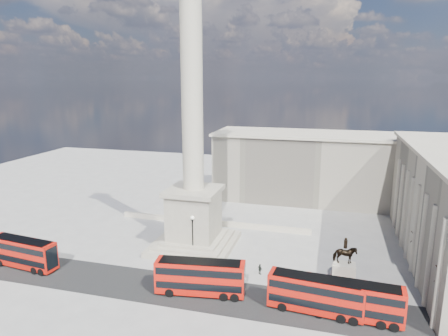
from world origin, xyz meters
TOP-DOWN VIEW (x-y plane):
  - ground at (0.00, 0.00)m, footprint 180.00×180.00m
  - asphalt_road at (5.00, -10.00)m, footprint 120.00×9.00m
  - nelsons_column at (0.00, 5.00)m, footprint 14.00×14.00m
  - balustrade_wall at (0.00, 16.00)m, footprint 40.00×0.60m
  - building_northeast at (20.00, 40.00)m, footprint 51.00×17.00m
  - red_bus_a at (-23.44, -9.91)m, footprint 11.95×3.94m
  - red_bus_b at (6.32, -10.25)m, footprint 12.65×4.45m
  - red_bus_c at (22.00, -10.54)m, footprint 12.25×3.83m
  - red_bus_d at (26.59, -10.68)m, footprint 12.15×3.46m
  - victorian_lamp at (1.15, 0.93)m, footprint 0.62×0.62m
  - equestrian_statue at (25.45, -4.27)m, footprint 3.90×2.93m
  - bare_tree_near at (36.79, -8.45)m, footprint 1.92×1.92m
  - bare_tree_mid at (36.35, 5.61)m, footprint 1.92×1.92m
  - bare_tree_far at (39.83, 6.87)m, footprint 1.81×1.81m
  - pedestrian_walking at (15.19, -3.32)m, footprint 0.63×0.45m
  - pedestrian_standing at (28.15, -6.50)m, footprint 0.96×0.78m
  - pedestrian_crossing at (13.24, -2.33)m, footprint 1.04×0.93m

SIDE VIEW (x-z plane):
  - ground at x=0.00m, z-range 0.00..0.00m
  - asphalt_road at x=5.00m, z-range 0.00..0.01m
  - balustrade_wall at x=0.00m, z-range 0.00..1.10m
  - pedestrian_walking at x=15.19m, z-range 0.00..1.63m
  - pedestrian_crossing at x=13.24m, z-range 0.00..1.70m
  - pedestrian_standing at x=28.15m, z-range 0.00..1.86m
  - red_bus_a at x=-23.44m, z-range 0.12..4.87m
  - red_bus_d at x=26.59m, z-range 0.12..4.99m
  - red_bus_c at x=22.00m, z-range 0.12..5.01m
  - red_bus_b at x=6.32m, z-range 0.12..5.15m
  - equestrian_statue at x=25.45m, z-range -1.25..6.90m
  - victorian_lamp at x=1.15m, z-range 0.65..7.91m
  - bare_tree_mid at x=36.35m, z-range 2.09..9.36m
  - bare_tree_far at x=39.83m, z-range 2.12..9.50m
  - bare_tree_near at x=36.79m, z-range 2.41..10.80m
  - building_northeast at x=20.00m, z-range 0.02..16.62m
  - nelsons_column at x=0.00m, z-range -12.01..37.84m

